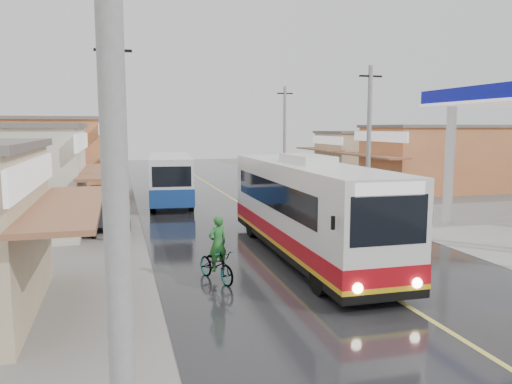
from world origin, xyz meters
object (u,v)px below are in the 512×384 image
Objects in this scene: tricycle_near at (110,206)px; tricycle_far at (82,210)px; second_bus at (171,178)px; cyclist at (217,260)px; coach_bus at (306,208)px.

tricycle_near is 1.27m from tricycle_far.
cyclist is at bearing -86.10° from second_bus.
second_bus is 8.93m from tricycle_far.
second_bus is at bearing 69.20° from cyclist.
cyclist is at bearing -149.43° from coach_bus.
tricycle_far is (-4.55, -7.67, -0.49)m from second_bus.
tricycle_far is at bearing -157.82° from tricycle_near.
second_bus is (-3.27, 13.69, -0.18)m from coach_bus.
coach_bus reaches higher than second_bus.
second_bus is 3.36× the size of tricycle_far.
coach_bus is at bearing -71.59° from second_bus.
tricycle_near is at bearing 36.54° from tricycle_far.
cyclist is (-3.57, -2.04, -1.06)m from coach_bus.
coach_bus is 14.08m from second_bus.
second_bus reaches higher than tricycle_far.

